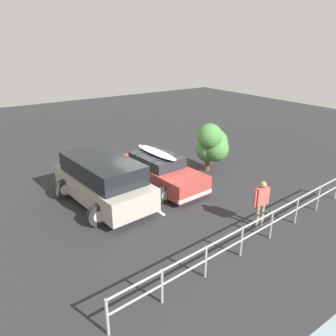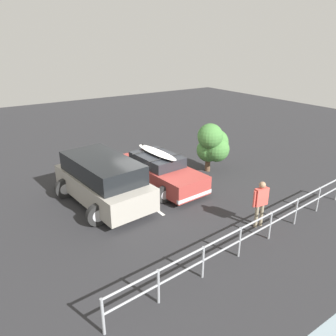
{
  "view_description": "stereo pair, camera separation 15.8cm",
  "coord_description": "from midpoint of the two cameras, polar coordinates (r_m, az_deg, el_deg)",
  "views": [
    {
      "loc": [
        6.59,
        10.59,
        5.66
      ],
      "look_at": [
        -0.3,
        0.73,
        0.95
      ],
      "focal_mm": 35.0,
      "sensor_mm": 36.0,
      "label": 1
    },
    {
      "loc": [
        6.46,
        10.68,
        5.66
      ],
      "look_at": [
        -0.3,
        0.73,
        0.95
      ],
      "focal_mm": 35.0,
      "sensor_mm": 36.0,
      "label": 2
    }
  ],
  "objects": [
    {
      "name": "suv_car",
      "position": [
        12.18,
        -11.64,
        -2.11
      ],
      "size": [
        2.89,
        4.65,
        1.73
      ],
      "color": "#9E998E",
      "rests_on": "ground"
    },
    {
      "name": "person_bystander",
      "position": [
        10.82,
        15.57,
        -5.3
      ],
      "size": [
        0.61,
        0.23,
        1.57
      ],
      "color": "gray",
      "rests_on": "ground"
    },
    {
      "name": "ground_plane",
      "position": [
        13.7,
        -3.11,
        -3.09
      ],
      "size": [
        44.0,
        44.0,
        0.02
      ],
      "primitive_type": "cube",
      "color": "#28282B",
      "rests_on": "ground"
    },
    {
      "name": "bush_near_left",
      "position": [
        14.8,
        7.42,
        4.13
      ],
      "size": [
        1.59,
        1.44,
        2.31
      ],
      "color": "brown",
      "rests_on": "ground"
    },
    {
      "name": "parking_stripe",
      "position": [
        13.16,
        -6.46,
        -4.24
      ],
      "size": [
        0.12,
        4.48,
        0.0
      ],
      "primitive_type": "cube",
      "rotation": [
        0.0,
        0.0,
        1.57
      ],
      "color": "silver",
      "rests_on": "ground"
    },
    {
      "name": "sedan_car",
      "position": [
        13.53,
        -1.89,
        -0.46
      ],
      "size": [
        2.48,
        4.48,
        1.57
      ],
      "color": "#9E3833",
      "rests_on": "ground"
    },
    {
      "name": "railing_fence",
      "position": [
        9.89,
        14.84,
        -10.13
      ],
      "size": [
        9.85,
        0.79,
        0.92
      ],
      "color": "gray",
      "rests_on": "ground"
    }
  ]
}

